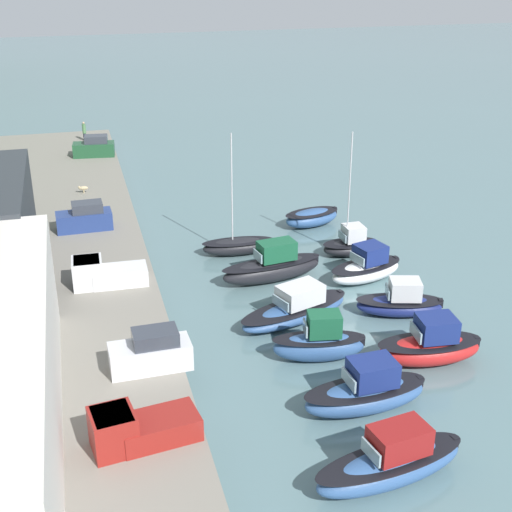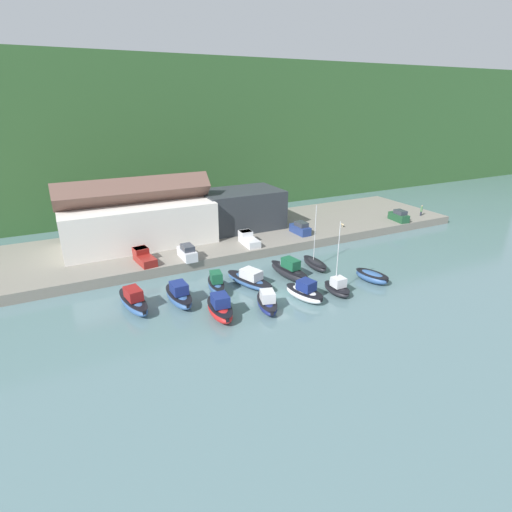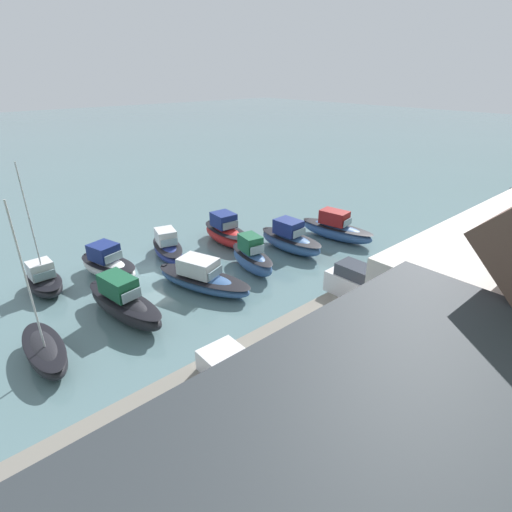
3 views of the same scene
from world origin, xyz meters
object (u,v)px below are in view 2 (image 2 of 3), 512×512
at_px(moored_boat_4, 289,271).
at_px(parked_car_3, 187,253).
at_px(person_on_quay, 421,210).
at_px(moored_boat_1, 179,295).
at_px(moored_boat_10, 372,277).
at_px(pickup_truck_0, 248,239).
at_px(dog_on_quay, 342,225).
at_px(pickup_truck_1, 144,257).
at_px(moored_boat_9, 337,288).
at_px(moored_boat_7, 267,302).
at_px(moored_boat_6, 220,308).
at_px(parked_car_0, 300,229).
at_px(moored_boat_8, 305,292).
at_px(moored_boat_5, 315,264).
at_px(moored_boat_0, 133,301).
at_px(parked_car_2, 399,216).
at_px(moored_boat_3, 250,280).
at_px(moored_boat_2, 216,285).

bearing_deg(moored_boat_4, parked_car_3, 130.69).
bearing_deg(person_on_quay, moored_boat_1, -167.79).
distance_m(moored_boat_1, moored_boat_10, 25.86).
relative_size(moored_boat_4, pickup_truck_0, 1.61).
bearing_deg(dog_on_quay, pickup_truck_1, -175.43).
xyz_separation_m(moored_boat_9, dog_on_quay, (15.80, 19.13, 1.05)).
bearing_deg(moored_boat_7, moored_boat_6, -172.96).
relative_size(moored_boat_6, parked_car_0, 1.47).
bearing_deg(moored_boat_10, pickup_truck_0, 105.70).
height_order(moored_boat_8, parked_car_3, parked_car_3).
xyz_separation_m(moored_boat_8, dog_on_quay, (20.31, 18.52, 0.96)).
bearing_deg(pickup_truck_1, parked_car_0, -6.19).
bearing_deg(moored_boat_1, moored_boat_5, 1.52).
bearing_deg(moored_boat_6, moored_boat_1, 126.89).
distance_m(moored_boat_0, parked_car_2, 52.75).
bearing_deg(moored_boat_8, moored_boat_0, 144.81).
distance_m(moored_boat_9, pickup_truck_1, 27.38).
xyz_separation_m(moored_boat_0, moored_boat_4, (20.99, -0.65, 0.06)).
bearing_deg(moored_boat_9, moored_boat_5, 73.67).
relative_size(moored_boat_10, parked_car_2, 1.22).
distance_m(moored_boat_4, moored_boat_9, 7.60).
relative_size(moored_boat_1, pickup_truck_0, 1.41).
distance_m(moored_boat_3, person_on_quay, 44.94).
relative_size(moored_boat_1, moored_boat_8, 1.10).
xyz_separation_m(moored_boat_0, moored_boat_1, (5.20, -1.02, 0.02)).
height_order(moored_boat_10, person_on_quay, person_on_quay).
relative_size(moored_boat_4, parked_car_3, 1.80).
xyz_separation_m(moored_boat_5, moored_boat_6, (-17.73, -6.85, 0.37)).
height_order(moored_boat_0, pickup_truck_1, pickup_truck_1).
bearing_deg(moored_boat_2, moored_boat_4, 8.13).
bearing_deg(moored_boat_1, pickup_truck_1, 95.11).
bearing_deg(parked_car_3, moored_boat_10, -39.02).
relative_size(moored_boat_4, pickup_truck_1, 1.54).
bearing_deg(moored_boat_3, moored_boat_10, -42.01).
bearing_deg(person_on_quay, moored_boat_3, -165.86).
distance_m(moored_boat_1, parked_car_2, 47.86).
distance_m(moored_boat_5, person_on_quay, 33.92).
distance_m(moored_boat_5, parked_car_0, 12.04).
relative_size(moored_boat_0, person_on_quay, 3.57).
xyz_separation_m(moored_boat_7, pickup_truck_0, (6.20, 18.05, 1.40)).
height_order(moored_boat_10, parked_car_0, parked_car_0).
relative_size(moored_boat_4, moored_boat_10, 1.43).
distance_m(pickup_truck_1, dog_on_quay, 36.13).
height_order(moored_boat_0, moored_boat_6, moored_boat_6).
bearing_deg(moored_boat_3, moored_boat_2, 159.14).
bearing_deg(parked_car_3, moored_boat_4, -42.28).
bearing_deg(parked_car_2, moored_boat_2, -159.91).
xyz_separation_m(moored_boat_9, parked_car_3, (-14.31, 16.84, 1.51)).
relative_size(moored_boat_4, moored_boat_6, 1.23).
distance_m(moored_boat_1, moored_boat_3, 9.83).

